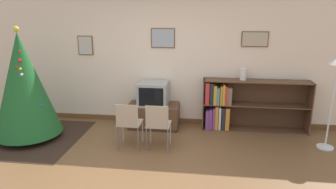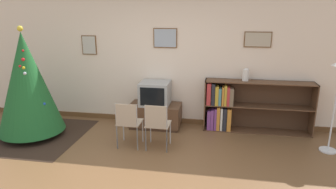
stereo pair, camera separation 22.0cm
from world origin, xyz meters
The scene contains 11 objects.
ground_plane centered at (0.00, 0.00, 0.00)m, with size 24.00×24.00×0.00m, color brown.
wall_back centered at (0.00, 2.32, 1.35)m, with size 8.81×0.11×2.70m.
area_rug centered at (-2.36, 1.14, 0.00)m, with size 1.87×1.88×0.01m.
christmas_tree centered at (-2.36, 1.14, 1.03)m, with size 1.18×1.18×2.05m.
tv_console centered at (-0.16, 1.97, 0.24)m, with size 1.02×0.55×0.48m.
television centered at (-0.16, 1.97, 0.71)m, with size 0.58×0.54×0.46m.
folding_chair_left centered at (-0.41, 0.95, 0.47)m, with size 0.40×0.40×0.82m.
folding_chair_right centered at (0.10, 0.95, 0.47)m, with size 0.40×0.40×0.82m.
bookshelf centered at (1.48, 2.08, 0.49)m, with size 2.05×0.36×1.01m.
vase centered at (1.59, 2.11, 1.13)m, with size 0.12×0.12×0.23m.
standing_lamp centered at (2.97, 1.39, 1.22)m, with size 0.28×0.28×1.59m.
Camera 1 is at (0.86, -3.69, 2.31)m, focal length 32.00 mm.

